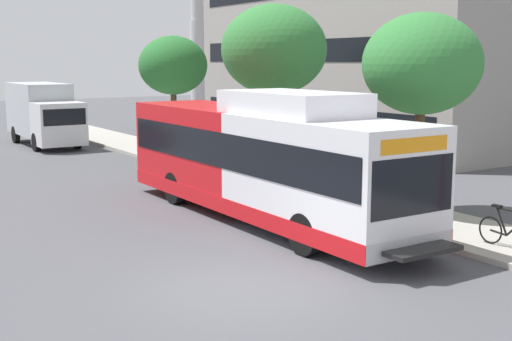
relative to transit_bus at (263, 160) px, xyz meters
name	(u,v)px	position (x,y,z in m)	size (l,w,h in m)	color
ground_plane	(99,214)	(-3.62, 3.22, -1.70)	(120.00, 120.00, 0.00)	#4C4C51
sidewalk_curb	(329,197)	(3.38, 1.22, -1.63)	(3.00, 56.00, 0.14)	#A8A399
transit_bus	(263,160)	(0.00, 0.00, 0.00)	(2.58, 12.25, 3.65)	white
bicycle_parked	(511,231)	(2.87, -6.04, -1.14)	(0.52, 1.76, 1.02)	black
street_tree_near_stop	(422,64)	(4.10, -1.92, 2.63)	(3.36, 3.36, 5.64)	#4C3823
street_tree_mid_block	(274,50)	(4.29, 5.76, 3.13)	(3.98, 3.98, 6.40)	#4C3823
street_tree_far_block	(173,66)	(3.99, 13.82, 2.49)	(3.26, 3.26, 5.46)	#4C3823
box_truck_background	(44,112)	(-0.40, 20.40, 0.04)	(2.32, 7.01, 3.25)	silver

